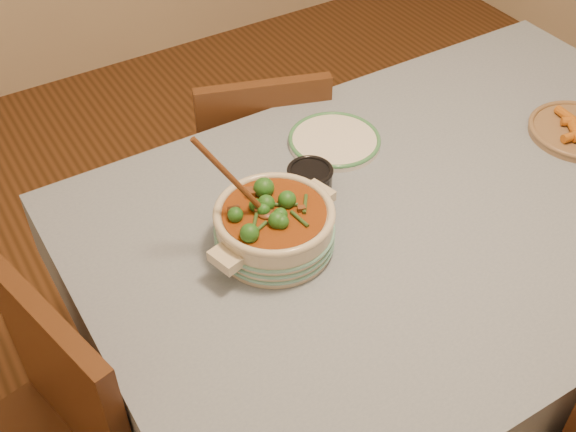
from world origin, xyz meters
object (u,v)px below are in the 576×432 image
object	(u,v)px
dining_table	(430,229)
condiment_bowl	(310,177)
stew_casserole	(274,224)
white_plate	(334,140)
chair_far	(260,164)

from	to	relation	value
dining_table	condiment_bowl	distance (m)	0.33
dining_table	condiment_bowl	bearing A→B (deg)	139.18
dining_table	condiment_bowl	world-z (taller)	condiment_bowl
stew_casserole	white_plate	xyz separation A→B (m)	(0.33, 0.24, -0.06)
white_plate	chair_far	distance (m)	0.46
stew_casserole	chair_far	bearing A→B (deg)	63.76
white_plate	chair_far	size ratio (longest dim) A/B	0.37
stew_casserole	chair_far	xyz separation A→B (m)	(0.29, 0.59, -0.35)
stew_casserole	condiment_bowl	bearing A→B (deg)	36.00
condiment_bowl	chair_far	size ratio (longest dim) A/B	0.17
white_plate	condiment_bowl	size ratio (longest dim) A/B	2.23
dining_table	stew_casserole	xyz separation A→B (m)	(-0.40, 0.07, 0.16)
stew_casserole	dining_table	bearing A→B (deg)	-9.85
dining_table	white_plate	distance (m)	0.34
white_plate	condiment_bowl	distance (m)	0.19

